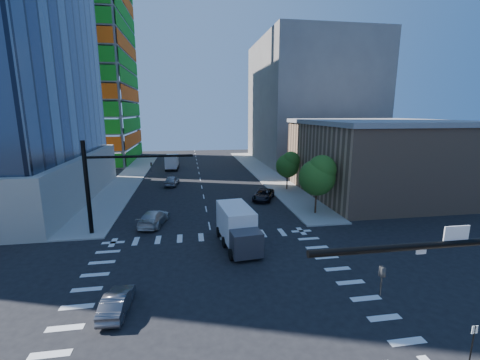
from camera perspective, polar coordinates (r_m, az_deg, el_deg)
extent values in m
plane|color=black|center=(23.24, -3.36, -18.28)|extent=(160.00, 160.00, 0.00)
cube|color=silver|center=(23.24, -3.36, -18.27)|extent=(20.00, 20.00, 0.01)
cube|color=gray|center=(62.77, 4.24, 1.32)|extent=(5.00, 60.00, 0.15)
cube|color=gray|center=(62.00, -18.86, 0.57)|extent=(5.00, 60.00, 0.15)
cube|color=#1A911C|center=(83.97, -19.21, 20.17)|extent=(0.12, 24.00, 49.00)
cube|color=#EC550D|center=(75.03, -31.08, 20.22)|extent=(24.00, 0.12, 49.00)
cube|color=#9E775C|center=(50.32, 23.29, 3.39)|extent=(20.00, 22.00, 10.00)
cube|color=gray|center=(49.89, 23.80, 9.41)|extent=(20.50, 22.50, 0.60)
cube|color=slate|center=(80.39, 12.22, 13.41)|extent=(24.00, 30.00, 28.00)
cylinder|color=black|center=(12.66, 33.89, -9.35)|extent=(10.00, 0.24, 0.24)
imported|color=black|center=(11.61, 23.78, -16.09)|extent=(0.16, 0.20, 1.00)
cube|color=white|center=(12.55, 34.08, -7.86)|extent=(0.90, 0.04, 0.50)
cylinder|color=black|center=(33.65, -25.51, -1.29)|extent=(0.40, 0.40, 9.00)
cylinder|color=black|center=(32.07, -17.37, 4.02)|extent=(10.00, 0.24, 0.24)
imported|color=black|center=(32.11, -15.48, 2.15)|extent=(0.16, 0.20, 1.00)
cylinder|color=#382316|center=(38.35, 13.30, -4.07)|extent=(0.20, 0.20, 2.27)
sphere|color=#1F5516|center=(37.63, 13.53, 0.45)|extent=(4.16, 4.16, 4.16)
sphere|color=#3E7226|center=(37.34, 14.35, 1.84)|extent=(3.25, 3.25, 3.25)
cylinder|color=#382316|center=(49.42, 8.35, -0.48)|extent=(0.20, 0.20, 1.92)
sphere|color=#1F5516|center=(48.93, 8.44, 2.51)|extent=(3.52, 3.52, 3.52)
sphere|color=#3E7226|center=(48.64, 9.03, 3.42)|extent=(2.75, 2.75, 2.75)
cylinder|color=black|center=(19.82, 35.92, -22.89)|extent=(0.06, 0.06, 2.20)
cube|color=silver|center=(19.35, 36.27, -20.67)|extent=(0.30, 0.03, 0.40)
imported|color=black|center=(43.60, 4.19, -2.62)|extent=(4.24, 5.63, 1.42)
imported|color=#BABABA|center=(35.19, -15.09, -6.50)|extent=(3.32, 5.73, 1.56)
imported|color=gray|center=(52.96, -12.02, -0.12)|extent=(2.56, 4.95, 1.61)
imported|color=#535258|center=(21.67, -21.04, -19.60)|extent=(1.62, 3.97, 1.28)
cube|color=white|center=(28.30, -0.26, -8.03)|extent=(3.05, 5.51, 2.75)
cube|color=#3A3940|center=(28.54, -0.26, -9.33)|extent=(2.61, 2.14, 2.01)
cube|color=#BCBCBE|center=(67.91, -11.95, 3.40)|extent=(2.55, 4.90, 2.49)
cube|color=#3A3940|center=(68.00, -11.93, 2.88)|extent=(2.29, 1.84, 1.82)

